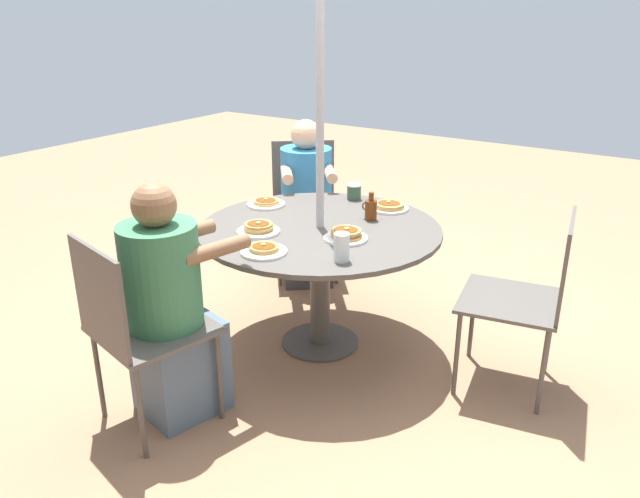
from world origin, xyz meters
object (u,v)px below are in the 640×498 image
pancake_plate_e (266,203)px  syrup_bottle (371,209)px  diner_south (171,314)px  patio_chair_south (133,323)px  pancake_plate_a (389,207)px  patio_chair_east (305,198)px  patio_table (320,245)px  pancake_plate_b (259,229)px  pancake_plate_d (346,235)px  coffee_cup (354,192)px  drinking_glass_a (342,247)px  patio_chair_north (532,292)px  diner_east (307,210)px  pancake_plate_c (264,250)px

pancake_plate_e → syrup_bottle: (-0.65, -0.11, 0.05)m
diner_south → patio_chair_south: bearing=-90.0°
syrup_bottle → pancake_plate_a: bearing=-90.5°
patio_chair_east → patio_chair_south: bearing=63.7°
patio_table → patio_chair_south: size_ratio=1.41×
pancake_plate_b → pancake_plate_e: (0.26, -0.39, -0.01)m
pancake_plate_d → patio_table: bearing=-22.2°
pancake_plate_e → coffee_cup: 0.54m
syrup_bottle → drinking_glass_a: bearing=106.6°
pancake_plate_a → pancake_plate_b: size_ratio=1.00×
drinking_glass_a → patio_chair_east: bearing=-49.0°
patio_chair_north → pancake_plate_e: patio_chair_north is taller
patio_chair_north → coffee_cup: size_ratio=9.89×
pancake_plate_a → coffee_cup: bearing=-13.3°
patio_table → pancake_plate_e: 0.51m
patio_chair_east → pancake_plate_e: 0.78m
patio_chair_north → pancake_plate_d: 0.94m
syrup_bottle → patio_chair_east: bearing=-35.0°
diner_east → coffee_cup: 0.57m
patio_chair_north → pancake_plate_c: 1.30m
pancake_plate_a → syrup_bottle: 0.22m
pancake_plate_c → patio_chair_north: bearing=-149.5°
patio_chair_north → patio_table: bearing=90.0°
patio_chair_north → diner_east: (1.68, -0.53, -0.03)m
patio_chair_east → pancake_plate_a: patio_chair_east is taller
pancake_plate_a → pancake_plate_b: bearing=61.9°
patio_chair_south → diner_south: 0.18m
pancake_plate_a → coffee_cup: coffee_cup is taller
pancake_plate_e → coffee_cup: bearing=-133.1°
diner_east → coffee_cup: (-0.48, 0.18, 0.25)m
syrup_bottle → coffee_cup: size_ratio=1.68×
patio_table → patio_chair_north: bearing=-170.1°
pancake_plate_b → pancake_plate_c: pancake_plate_b is taller
diner_south → pancake_plate_d: diner_south is taller
pancake_plate_b → coffee_cup: (-0.11, -0.79, 0.03)m
patio_chair_north → pancake_plate_d: patio_chair_north is taller
pancake_plate_b → coffee_cup: size_ratio=2.42×
patio_chair_east → pancake_plate_c: bearing=78.2°
diner_south → drinking_glass_a: diner_south is taller
diner_east → drinking_glass_a: bearing=92.1°
patio_chair_north → pancake_plate_e: 1.58m
pancake_plate_a → syrup_bottle: bearing=89.5°
pancake_plate_b → coffee_cup: coffee_cup is taller
pancake_plate_b → patio_chair_east: bearing=-66.6°
pancake_plate_e → syrup_bottle: size_ratio=1.44×
diner_east → pancake_plate_c: bearing=76.6°
patio_chair_north → pancake_plate_b: size_ratio=4.09×
patio_table → patio_chair_east: (0.70, -0.86, -0.07)m
patio_chair_south → pancake_plate_d: 1.12m
drinking_glass_a → patio_chair_south: bearing=50.7°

